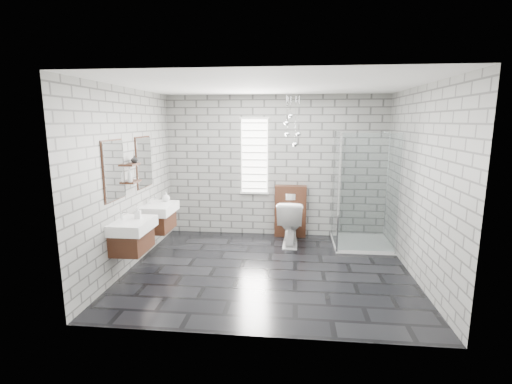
% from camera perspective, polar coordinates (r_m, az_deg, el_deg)
% --- Properties ---
extents(floor, '(4.20, 3.60, 0.02)m').
position_cam_1_polar(floor, '(5.76, 1.87, -11.86)').
color(floor, black).
rests_on(floor, ground).
extents(ceiling, '(4.20, 3.60, 0.02)m').
position_cam_1_polar(ceiling, '(5.33, 2.05, 16.20)').
color(ceiling, white).
rests_on(ceiling, wall_back).
extents(wall_back, '(4.20, 0.02, 2.70)m').
position_cam_1_polar(wall_back, '(7.17, 2.97, 3.94)').
color(wall_back, gray).
rests_on(wall_back, floor).
extents(wall_front, '(4.20, 0.02, 2.70)m').
position_cam_1_polar(wall_front, '(3.61, -0.05, -2.97)').
color(wall_front, gray).
rests_on(wall_front, floor).
extents(wall_left, '(0.02, 3.60, 2.70)m').
position_cam_1_polar(wall_left, '(5.91, -18.91, 1.88)').
color(wall_left, gray).
rests_on(wall_left, floor).
extents(wall_right, '(0.02, 3.60, 2.70)m').
position_cam_1_polar(wall_right, '(5.64, 23.86, 1.13)').
color(wall_right, gray).
rests_on(wall_right, floor).
extents(vanity_left, '(0.47, 0.70, 1.57)m').
position_cam_1_polar(vanity_left, '(5.50, -18.79, -5.09)').
color(vanity_left, '#422214').
rests_on(vanity_left, wall_left).
extents(vanity_right, '(0.47, 0.70, 1.57)m').
position_cam_1_polar(vanity_right, '(6.42, -14.99, -2.63)').
color(vanity_right, '#422214').
rests_on(vanity_right, wall_left).
extents(shelf_lower, '(0.14, 0.30, 0.03)m').
position_cam_1_polar(shelf_lower, '(5.84, -18.39, 1.50)').
color(shelf_lower, '#422214').
rests_on(shelf_lower, wall_left).
extents(shelf_upper, '(0.14, 0.30, 0.03)m').
position_cam_1_polar(shelf_upper, '(5.80, -18.54, 4.04)').
color(shelf_upper, '#422214').
rests_on(shelf_upper, wall_left).
extents(window, '(0.56, 0.05, 1.48)m').
position_cam_1_polar(window, '(7.15, -0.24, 5.55)').
color(window, white).
rests_on(window, wall_back).
extents(cistern_panel, '(0.60, 0.20, 1.00)m').
position_cam_1_polar(cistern_panel, '(7.20, 5.31, -2.94)').
color(cistern_panel, '#422214').
rests_on(cistern_panel, floor).
extents(flush_plate, '(0.18, 0.01, 0.12)m').
position_cam_1_polar(flush_plate, '(7.04, 5.34, -0.77)').
color(flush_plate, silver).
rests_on(flush_plate, cistern_panel).
extents(shower_enclosure, '(1.00, 1.00, 2.03)m').
position_cam_1_polar(shower_enclosure, '(6.80, 15.38, -4.10)').
color(shower_enclosure, white).
rests_on(shower_enclosure, floor).
extents(pendant_cluster, '(0.30, 0.22, 0.94)m').
position_cam_1_polar(pendant_cluster, '(6.66, 5.50, 9.50)').
color(pendant_cluster, silver).
rests_on(pendant_cluster, ceiling).
extents(toilet, '(0.48, 0.82, 0.82)m').
position_cam_1_polar(toilet, '(6.75, 5.24, -4.66)').
color(toilet, white).
rests_on(toilet, floor).
extents(soap_bottle_a, '(0.09, 0.09, 0.17)m').
position_cam_1_polar(soap_bottle_a, '(5.53, -17.74, -3.02)').
color(soap_bottle_a, '#B2B2B2').
rests_on(soap_bottle_a, vanity_left).
extents(soap_bottle_b, '(0.17, 0.17, 0.16)m').
position_cam_1_polar(soap_bottle_b, '(6.56, -13.69, -0.70)').
color(soap_bottle_b, '#B2B2B2').
rests_on(soap_bottle_b, vanity_right).
extents(soap_bottle_c, '(0.09, 0.09, 0.18)m').
position_cam_1_polar(soap_bottle_c, '(5.71, -18.84, 2.37)').
color(soap_bottle_c, '#B2B2B2').
rests_on(soap_bottle_c, shelf_lower).
extents(vase, '(0.12, 0.12, 0.11)m').
position_cam_1_polar(vase, '(5.86, -18.21, 4.81)').
color(vase, '#B2B2B2').
rests_on(vase, shelf_upper).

